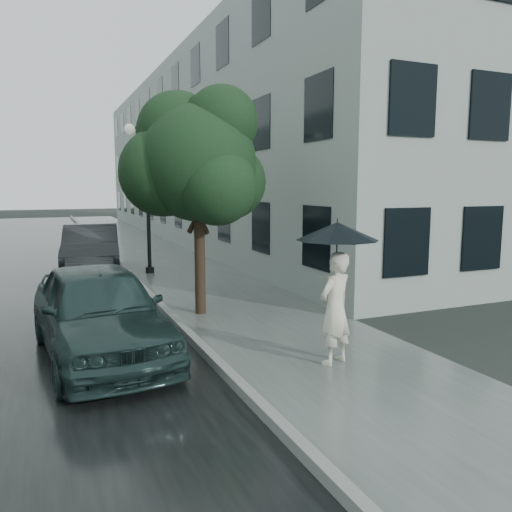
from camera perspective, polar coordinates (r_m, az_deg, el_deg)
name	(u,v)px	position (r m, az deg, el deg)	size (l,w,h in m)	color
ground	(305,354)	(8.61, 5.59, -11.06)	(120.00, 120.00, 0.00)	black
sidewalk	(162,259)	(19.78, -10.67, -0.32)	(3.50, 60.00, 0.01)	slate
kerb_near	(114,260)	(19.46, -15.93, -0.41)	(0.15, 60.00, 0.15)	slate
asphalt_road	(11,268)	(19.36, -26.24, -1.19)	(6.85, 60.00, 0.00)	black
building_near	(223,156)	(28.29, -3.74, 11.37)	(7.02, 36.00, 9.00)	gray
pedestrian	(335,308)	(7.97, 9.02, -5.91)	(0.65, 0.43, 1.79)	beige
umbrella	(337,231)	(7.76, 9.26, 2.82)	(1.44, 1.44, 1.37)	black
street_tree	(197,162)	(11.01, -6.76, 10.66)	(3.27, 2.97, 4.93)	#332619
lamp_post	(143,189)	(16.35, -12.79, 7.44)	(0.82, 0.47, 4.71)	black
car_near	(99,311)	(8.63, -17.49, -5.98)	(1.82, 4.52, 1.54)	#1C302F
car_far	(91,249)	(16.99, -18.31, 0.75)	(1.66, 4.77, 1.57)	#232529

